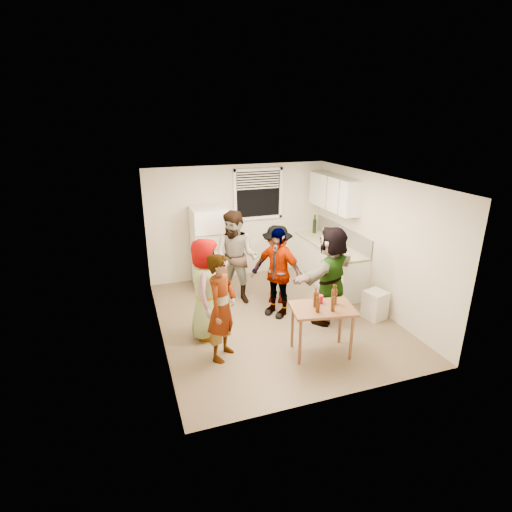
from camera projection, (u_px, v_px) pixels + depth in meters
name	position (u px, v px, depth m)	size (l,w,h in m)	color
room	(275.00, 319.00, 7.24)	(4.00, 4.50, 2.50)	beige
window	(258.00, 194.00, 8.73)	(1.12, 0.10, 1.06)	white
refrigerator	(210.00, 248.00, 8.40)	(0.70, 0.70, 1.70)	white
counter_lower	(329.00, 264.00, 8.64)	(0.60, 2.20, 0.86)	white
countertop	(330.00, 245.00, 8.49)	(0.64, 2.22, 0.04)	beige
backsplash	(342.00, 234.00, 8.51)	(0.03, 2.20, 0.36)	#A29E93
upper_cabinets	(334.00, 193.00, 8.35)	(0.34, 1.60, 0.70)	white
kettle	(328.00, 244.00, 8.45)	(0.22, 0.19, 0.19)	silver
paper_towel	(326.00, 242.00, 8.59)	(0.11, 0.11, 0.24)	white
wine_bottle	(314.00, 233.00, 9.25)	(0.08, 0.08, 0.32)	black
beer_bottle_counter	(342.00, 254.00, 7.84)	(0.06, 0.06, 0.21)	#47230C
blue_cup	(338.00, 257.00, 7.71)	(0.08, 0.08, 0.11)	#092CCF
picture_frame	(325.00, 232.00, 9.10)	(0.02, 0.18, 0.15)	#C9C349
trash_bin	(375.00, 305.00, 7.19)	(0.35, 0.35, 0.52)	beige
serving_table	(320.00, 353.00, 6.21)	(0.93, 0.62, 0.78)	brown
beer_bottle_table	(335.00, 303.00, 6.07)	(0.06, 0.06, 0.22)	#47230C
red_cup	(320.00, 303.00, 6.09)	(0.09, 0.09, 0.12)	red
guest_grey	(208.00, 335.00, 6.71)	(0.83, 1.70, 0.54)	#999999
guest_stripe	(223.00, 356.00, 6.12)	(0.60, 1.66, 0.40)	#141933
guest_back_left	(237.00, 301.00, 7.92)	(0.89, 1.82, 0.69)	brown
guest_back_right	(276.00, 301.00, 7.91)	(1.00, 1.55, 0.58)	#46464C
guest_black	(277.00, 313.00, 7.44)	(0.97, 1.65, 0.40)	black
guest_orange	(328.00, 320.00, 7.21)	(1.62, 1.75, 0.52)	#E2A55D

